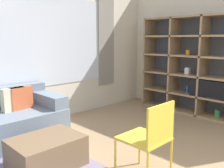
% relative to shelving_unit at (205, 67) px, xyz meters
% --- Properties ---
extents(wall_back, '(6.77, 0.11, 2.70)m').
position_rel_shelving_unit_xyz_m(wall_back, '(-2.60, 1.88, 0.40)').
color(wall_back, beige).
rests_on(wall_back, ground_plane).
extents(wall_right, '(0.07, 4.50, 2.70)m').
position_rel_shelving_unit_xyz_m(wall_right, '(0.22, 0.20, 0.39)').
color(wall_right, beige).
rests_on(wall_right, ground_plane).
extents(shelving_unit, '(0.44, 2.63, 1.94)m').
position_rel_shelving_unit_xyz_m(shelving_unit, '(0.00, 0.00, 0.00)').
color(shelving_unit, '#515660').
rests_on(shelving_unit, ground_plane).
extents(ottoman, '(0.79, 0.60, 0.37)m').
position_rel_shelving_unit_xyz_m(ottoman, '(-3.29, 0.31, -0.77)').
color(ottoman, brown).
rests_on(ottoman, ground_plane).
extents(folding_chair, '(0.44, 0.46, 0.86)m').
position_rel_shelving_unit_xyz_m(folding_chair, '(-2.66, -0.70, -0.44)').
color(folding_chair, gold).
rests_on(folding_chair, ground_plane).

